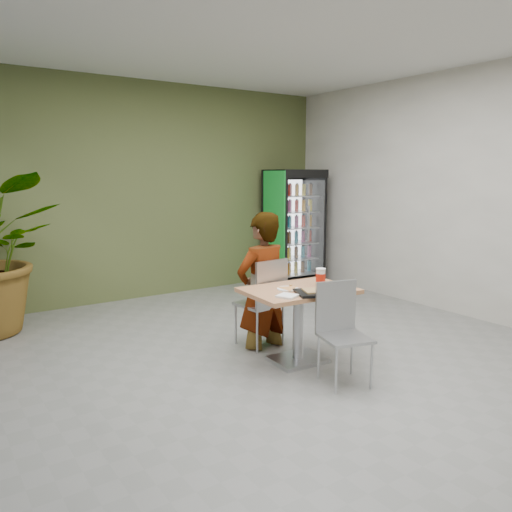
# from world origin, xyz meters

# --- Properties ---
(ground) EXTENTS (7.00, 7.00, 0.00)m
(ground) POSITION_xyz_m (0.00, 0.00, 0.00)
(ground) COLOR gray
(ground) RESTS_ON ground
(room_envelope) EXTENTS (6.00, 7.00, 3.20)m
(room_envelope) POSITION_xyz_m (0.00, 0.00, 1.60)
(room_envelope) COLOR silver
(room_envelope) RESTS_ON ground
(dining_table) EXTENTS (1.08, 0.79, 0.75)m
(dining_table) POSITION_xyz_m (0.14, 0.12, 0.54)
(dining_table) COLOR tan
(dining_table) RESTS_ON ground
(chair_far) EXTENTS (0.47, 0.48, 0.97)m
(chair_far) POSITION_xyz_m (0.11, 0.65, 0.57)
(chair_far) COLOR #A9ABAE
(chair_far) RESTS_ON ground
(chair_near) EXTENTS (0.49, 0.50, 0.90)m
(chair_near) POSITION_xyz_m (0.17, -0.44, 0.53)
(chair_near) COLOR #A9ABAE
(chair_near) RESTS_ON ground
(seated_woman) EXTENTS (0.69, 0.48, 1.77)m
(seated_woman) POSITION_xyz_m (0.10, 0.70, 0.58)
(seated_woman) COLOR black
(seated_woman) RESTS_ON ground
(pizza_plate) EXTENTS (0.30, 0.27, 0.03)m
(pizza_plate) POSITION_xyz_m (0.03, 0.16, 0.77)
(pizza_plate) COLOR white
(pizza_plate) RESTS_ON dining_table
(soda_cup) EXTENTS (0.10, 0.10, 0.18)m
(soda_cup) POSITION_xyz_m (0.41, 0.11, 0.83)
(soda_cup) COLOR white
(soda_cup) RESTS_ON dining_table
(napkin_stack) EXTENTS (0.22, 0.22, 0.02)m
(napkin_stack) POSITION_xyz_m (-0.16, -0.09, 0.76)
(napkin_stack) COLOR white
(napkin_stack) RESTS_ON dining_table
(cafeteria_tray) EXTENTS (0.52, 0.46, 0.02)m
(cafeteria_tray) POSITION_xyz_m (0.17, -0.15, 0.76)
(cafeteria_tray) COLOR black
(cafeteria_tray) RESTS_ON dining_table
(beverage_fridge) EXTENTS (0.92, 0.73, 1.92)m
(beverage_fridge) POSITION_xyz_m (2.36, 2.98, 0.96)
(beverage_fridge) COLOR black
(beverage_fridge) RESTS_ON ground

